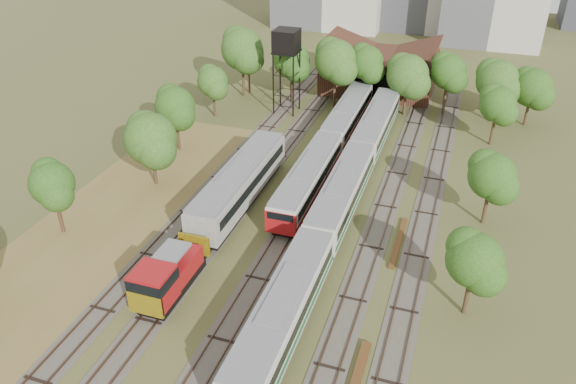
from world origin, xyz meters
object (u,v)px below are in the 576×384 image
(railcar_green_set, at_px, (342,194))
(shunter_locomotive, at_px, (166,278))
(water_tower, at_px, (287,43))
(railcar_red_set, at_px, (330,144))

(railcar_green_set, height_order, shunter_locomotive, shunter_locomotive)
(shunter_locomotive, distance_m, water_tower, 40.14)
(shunter_locomotive, bearing_deg, railcar_red_set, 77.50)
(railcar_red_set, relative_size, water_tower, 3.08)
(railcar_green_set, relative_size, shunter_locomotive, 6.43)
(water_tower, bearing_deg, shunter_locomotive, -85.14)
(railcar_green_set, distance_m, water_tower, 27.47)
(railcar_green_set, xyz_separation_m, water_tower, (-13.34, 22.82, 7.46))
(railcar_red_set, bearing_deg, shunter_locomotive, -102.50)
(railcar_green_set, bearing_deg, railcar_red_set, 110.63)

